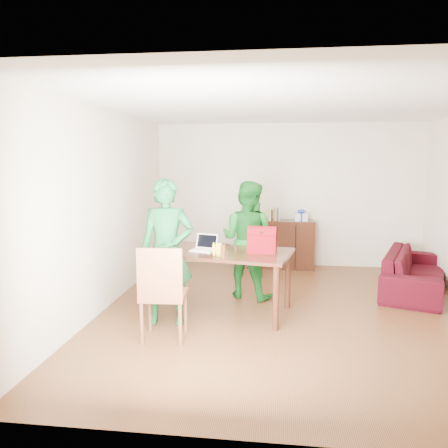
# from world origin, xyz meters

# --- Properties ---
(room) EXTENTS (5.20, 5.70, 2.90)m
(room) POSITION_xyz_m (0.01, 0.13, 1.31)
(room) COLOR #402210
(room) RESTS_ON ground
(table) EXTENTS (1.92, 1.31, 0.83)m
(table) POSITION_xyz_m (-0.90, -0.06, 0.72)
(table) COLOR black
(table) RESTS_ON ground
(chair) EXTENTS (0.52, 0.50, 1.09)m
(chair) POSITION_xyz_m (-1.44, -1.02, 0.32)
(chair) COLOR brown
(chair) RESTS_ON ground
(person_near) EXTENTS (0.70, 0.49, 1.80)m
(person_near) POSITION_xyz_m (-1.52, -0.54, 0.90)
(person_near) COLOR #135626
(person_near) RESTS_ON ground
(person_far) EXTENTS (1.01, 0.91, 1.71)m
(person_far) POSITION_xyz_m (-0.62, 0.65, 0.86)
(person_far) COLOR #145A1A
(person_far) RESTS_ON ground
(laptop) EXTENTS (0.34, 0.28, 0.21)m
(laptop) POSITION_xyz_m (-1.15, -0.10, 0.87)
(laptop) COLOR white
(laptop) RESTS_ON table
(bananas) EXTENTS (0.18, 0.12, 0.07)m
(bananas) POSITION_xyz_m (-0.91, -0.40, 0.86)
(bananas) COLOR gold
(bananas) RESTS_ON table
(bottle) EXTENTS (0.08, 0.08, 0.19)m
(bottle) POSITION_xyz_m (-0.83, -0.46, 0.92)
(bottle) COLOR #532713
(bottle) RESTS_ON table
(red_bag) EXTENTS (0.38, 0.24, 0.27)m
(red_bag) POSITION_xyz_m (-0.38, -0.10, 0.96)
(red_bag) COLOR maroon
(red_bag) RESTS_ON table
(sofa) EXTENTS (1.48, 2.25, 0.61)m
(sofa) POSITION_xyz_m (1.95, 1.27, 0.31)
(sofa) COLOR #3C070B
(sofa) RESTS_ON ground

